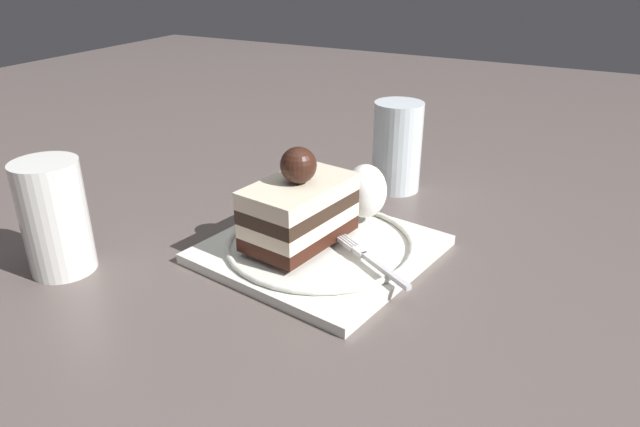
{
  "coord_description": "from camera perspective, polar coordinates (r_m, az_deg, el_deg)",
  "views": [
    {
      "loc": [
        0.46,
        0.26,
        0.3
      ],
      "look_at": [
        -0.02,
        0.01,
        0.05
      ],
      "focal_mm": 32.52,
      "sensor_mm": 36.0,
      "label": 1
    }
  ],
  "objects": [
    {
      "name": "drink_glass_near",
      "position": [
        0.62,
        -24.53,
        -0.98
      ],
      "size": [
        0.06,
        0.06,
        0.11
      ],
      "color": "white",
      "rests_on": "ground_plane"
    },
    {
      "name": "fork",
      "position": [
        0.57,
        4.94,
        -4.49
      ],
      "size": [
        0.07,
        0.1,
        0.0
      ],
      "color": "silver",
      "rests_on": "dessert_plate"
    },
    {
      "name": "drink_glass_far",
      "position": [
        0.76,
        7.56,
        6.1
      ],
      "size": [
        0.06,
        0.06,
        0.12
      ],
      "color": "silver",
      "rests_on": "ground_plane"
    },
    {
      "name": "ground_plane",
      "position": [
        0.61,
        -1.86,
        -4.35
      ],
      "size": [
        2.4,
        2.4,
        0.0
      ],
      "primitive_type": "plane",
      "color": "#594E4A"
    },
    {
      "name": "dessert_plate",
      "position": [
        0.61,
        -0.0,
        -3.29
      ],
      "size": [
        0.24,
        0.24,
        0.02
      ],
      "color": "white",
      "rests_on": "ground_plane"
    },
    {
      "name": "cake_slice",
      "position": [
        0.59,
        -2.05,
        0.61
      ],
      "size": [
        0.13,
        0.09,
        0.1
      ],
      "color": "#36180F",
      "rests_on": "dessert_plate"
    },
    {
      "name": "whipped_cream_dollop",
      "position": [
        0.65,
        4.46,
        2.2
      ],
      "size": [
        0.05,
        0.05,
        0.06
      ],
      "primitive_type": "ellipsoid",
      "color": "white",
      "rests_on": "dessert_plate"
    }
  ]
}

